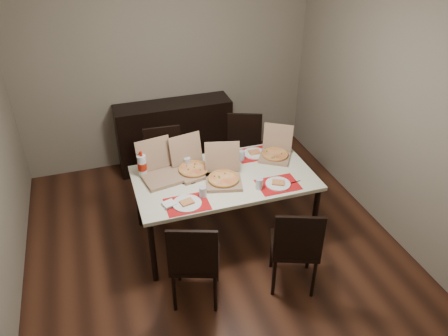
{
  "coord_description": "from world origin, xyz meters",
  "views": [
    {
      "loc": [
        -0.98,
        -3.33,
        3.17
      ],
      "look_at": [
        0.17,
        0.17,
        0.85
      ],
      "focal_mm": 35.0,
      "sensor_mm": 36.0,
      "label": 1
    }
  ],
  "objects_px": {
    "sideboard": "(175,134)",
    "chair_near_left": "(194,259)",
    "chair_far_right": "(244,149)",
    "pizza_box_center": "(223,176)",
    "dip_bowl": "(233,163)",
    "chair_near_right": "(295,246)",
    "chair_far_left": "(165,164)",
    "soda_bottle": "(142,166)",
    "dining_table": "(224,182)"
  },
  "relations": [
    {
      "from": "soda_bottle",
      "to": "sideboard",
      "type": "bearing_deg",
      "value": 65.6
    },
    {
      "from": "dip_bowl",
      "to": "chair_far_left",
      "type": "bearing_deg",
      "value": 135.18
    },
    {
      "from": "chair_far_right",
      "to": "pizza_box_center",
      "type": "bearing_deg",
      "value": -121.54
    },
    {
      "from": "chair_far_left",
      "to": "dip_bowl",
      "type": "height_order",
      "value": "chair_far_left"
    },
    {
      "from": "chair_far_right",
      "to": "pizza_box_center",
      "type": "xyz_separation_m",
      "value": [
        -0.57,
        -0.93,
        0.29
      ]
    },
    {
      "from": "chair_far_left",
      "to": "chair_far_right",
      "type": "xyz_separation_m",
      "value": [
        0.99,
        0.04,
        0.0
      ]
    },
    {
      "from": "chair_near_left",
      "to": "chair_far_left",
      "type": "relative_size",
      "value": 1.0
    },
    {
      "from": "chair_far_left",
      "to": "dining_table",
      "type": "bearing_deg",
      "value": -60.63
    },
    {
      "from": "pizza_box_center",
      "to": "chair_far_left",
      "type": "bearing_deg",
      "value": 115.57
    },
    {
      "from": "chair_near_right",
      "to": "chair_far_left",
      "type": "distance_m",
      "value": 1.92
    },
    {
      "from": "pizza_box_center",
      "to": "dip_bowl",
      "type": "height_order",
      "value": "pizza_box_center"
    },
    {
      "from": "dip_bowl",
      "to": "pizza_box_center",
      "type": "bearing_deg",
      "value": -125.09
    },
    {
      "from": "chair_near_left",
      "to": "pizza_box_center",
      "type": "height_order",
      "value": "pizza_box_center"
    },
    {
      "from": "chair_near_left",
      "to": "chair_near_right",
      "type": "xyz_separation_m",
      "value": [
        0.9,
        -0.11,
        0.0
      ]
    },
    {
      "from": "sideboard",
      "to": "dining_table",
      "type": "relative_size",
      "value": 0.83
    },
    {
      "from": "dining_table",
      "to": "chair_near_left",
      "type": "xyz_separation_m",
      "value": [
        -0.53,
        -0.81,
        -0.17
      ]
    },
    {
      "from": "dining_table",
      "to": "pizza_box_center",
      "type": "xyz_separation_m",
      "value": [
        -0.03,
        -0.08,
        0.12
      ]
    },
    {
      "from": "chair_near_right",
      "to": "soda_bottle",
      "type": "bearing_deg",
      "value": 133.63
    },
    {
      "from": "chair_near_left",
      "to": "chair_near_right",
      "type": "bearing_deg",
      "value": -7.08
    },
    {
      "from": "dining_table",
      "to": "chair_near_left",
      "type": "bearing_deg",
      "value": -123.29
    },
    {
      "from": "chair_far_right",
      "to": "pizza_box_center",
      "type": "relative_size",
      "value": 2.03
    },
    {
      "from": "dining_table",
      "to": "soda_bottle",
      "type": "distance_m",
      "value": 0.84
    },
    {
      "from": "sideboard",
      "to": "soda_bottle",
      "type": "relative_size",
      "value": 5.47
    },
    {
      "from": "sideboard",
      "to": "dip_bowl",
      "type": "distance_m",
      "value": 1.48
    },
    {
      "from": "sideboard",
      "to": "chair_near_left",
      "type": "bearing_deg",
      "value": -98.58
    },
    {
      "from": "sideboard",
      "to": "dip_bowl",
      "type": "relative_size",
      "value": 13.84
    },
    {
      "from": "sideboard",
      "to": "chair_far_left",
      "type": "height_order",
      "value": "chair_far_left"
    },
    {
      "from": "chair_near_right",
      "to": "chair_far_right",
      "type": "relative_size",
      "value": 1.0
    },
    {
      "from": "sideboard",
      "to": "chair_near_right",
      "type": "relative_size",
      "value": 1.61
    },
    {
      "from": "chair_near_left",
      "to": "chair_near_right",
      "type": "relative_size",
      "value": 1.0
    },
    {
      "from": "chair_near_right",
      "to": "dip_bowl",
      "type": "bearing_deg",
      "value": 100.55
    },
    {
      "from": "soda_bottle",
      "to": "chair_far_left",
      "type": "bearing_deg",
      "value": 59.34
    },
    {
      "from": "chair_far_left",
      "to": "soda_bottle",
      "type": "relative_size",
      "value": 3.39
    },
    {
      "from": "sideboard",
      "to": "chair_far_right",
      "type": "distance_m",
      "value": 1.04
    },
    {
      "from": "pizza_box_center",
      "to": "soda_bottle",
      "type": "height_order",
      "value": "pizza_box_center"
    },
    {
      "from": "dining_table",
      "to": "dip_bowl",
      "type": "bearing_deg",
      "value": 51.0
    },
    {
      "from": "chair_far_left",
      "to": "soda_bottle",
      "type": "bearing_deg",
      "value": -120.66
    },
    {
      "from": "dining_table",
      "to": "chair_near_left",
      "type": "height_order",
      "value": "chair_near_left"
    },
    {
      "from": "chair_near_right",
      "to": "dip_bowl",
      "type": "relative_size",
      "value": 8.58
    },
    {
      "from": "dining_table",
      "to": "soda_bottle",
      "type": "relative_size",
      "value": 6.57
    },
    {
      "from": "dining_table",
      "to": "sideboard",
      "type": "bearing_deg",
      "value": 95.97
    },
    {
      "from": "dining_table",
      "to": "dip_bowl",
      "type": "xyz_separation_m",
      "value": [
        0.16,
        0.2,
        0.08
      ]
    },
    {
      "from": "chair_near_left",
      "to": "dip_bowl",
      "type": "bearing_deg",
      "value": 55.53
    },
    {
      "from": "pizza_box_center",
      "to": "soda_bottle",
      "type": "distance_m",
      "value": 0.82
    },
    {
      "from": "chair_near_left",
      "to": "soda_bottle",
      "type": "height_order",
      "value": "soda_bottle"
    },
    {
      "from": "sideboard",
      "to": "chair_near_right",
      "type": "height_order",
      "value": "chair_near_right"
    },
    {
      "from": "sideboard",
      "to": "chair_far_left",
      "type": "relative_size",
      "value": 1.61
    },
    {
      "from": "chair_far_right",
      "to": "pizza_box_center",
      "type": "distance_m",
      "value": 1.13
    },
    {
      "from": "chair_far_right",
      "to": "soda_bottle",
      "type": "height_order",
      "value": "soda_bottle"
    },
    {
      "from": "sideboard",
      "to": "chair_far_right",
      "type": "height_order",
      "value": "chair_far_right"
    }
  ]
}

